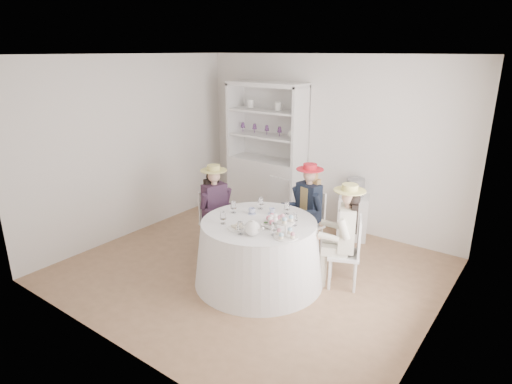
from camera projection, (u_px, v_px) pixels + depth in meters
The scene contains 23 objects.
ground at pixel (252, 269), 5.64m from camera, with size 4.50×4.50×0.00m, color #886344.
ceiling at pixel (251, 55), 4.78m from camera, with size 4.50×4.50×0.00m, color white.
wall_back at pixel (327, 143), 6.74m from camera, with size 4.50×4.50×0.00m, color white.
wall_front at pixel (112, 221), 3.68m from camera, with size 4.50×4.50×0.00m, color white.
wall_left at pixel (132, 147), 6.47m from camera, with size 4.50×4.50×0.00m, color white.
wall_right at pixel (446, 209), 3.95m from camera, with size 4.50×4.50×0.00m, color white.
tea_table at pixel (259, 252), 5.24m from camera, with size 1.59×1.59×0.80m.
hutch at pixel (267, 170), 7.29m from camera, with size 1.34×0.51×2.26m.
side_table at pixel (353, 216), 6.52m from camera, with size 0.43×0.43×0.67m, color silver.
hatbox at pixel (355, 187), 6.37m from camera, with size 0.27×0.27×0.27m, color black.
guest_left at pixel (216, 204), 5.93m from camera, with size 0.52×0.48×1.27m.
guest_mid at pixel (308, 204), 5.87m from camera, with size 0.49×0.53×1.31m.
guest_right at pixel (345, 230), 5.04m from camera, with size 0.54×0.49×1.30m.
spare_chair at pixel (284, 204), 6.54m from camera, with size 0.43×0.43×0.95m.
teacup_a at pixel (252, 211), 5.34m from camera, with size 0.09×0.09×0.07m, color white.
teacup_b at pixel (272, 212), 5.33m from camera, with size 0.07×0.07×0.07m, color white.
teacup_c at pixel (281, 221), 5.05m from camera, with size 0.08×0.08×0.06m, color white.
flower_bowl at pixel (270, 226), 4.93m from camera, with size 0.21×0.21×0.05m, color white.
flower_arrangement at pixel (274, 220), 4.95m from camera, with size 0.17×0.16×0.06m.
table_teapot at pixel (252, 228), 4.72m from camera, with size 0.25×0.18×0.19m.
sandwich_plate at pixel (238, 227), 4.91m from camera, with size 0.23×0.23×0.05m.
cupcake_stand at pixel (286, 230), 4.65m from camera, with size 0.27×0.27×0.25m.
stemware_set at pixel (259, 216), 5.09m from camera, with size 0.91×0.91×0.15m.
Camera 1 is at (3.02, -4.02, 2.75)m, focal length 30.00 mm.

